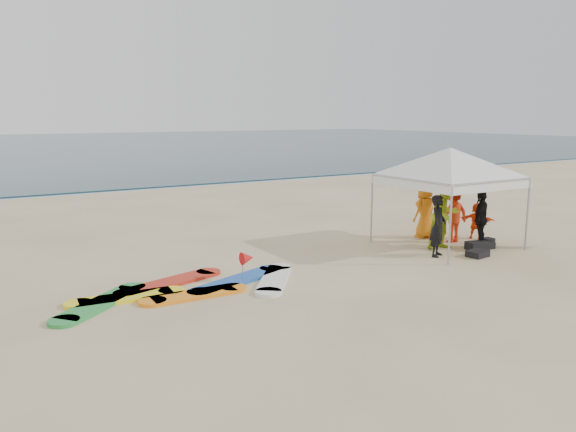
# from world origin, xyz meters

# --- Properties ---
(ground) EXTENTS (120.00, 120.00, 0.00)m
(ground) POSITION_xyz_m (0.00, 0.00, 0.00)
(ground) COLOR beige
(ground) RESTS_ON ground
(ocean) EXTENTS (160.00, 84.00, 0.08)m
(ocean) POSITION_xyz_m (0.00, 60.00, 0.04)
(ocean) COLOR #0C2633
(ocean) RESTS_ON ground
(shoreline_foam) EXTENTS (160.00, 1.20, 0.01)m
(shoreline_foam) POSITION_xyz_m (0.00, 18.20, 0.00)
(shoreline_foam) COLOR silver
(shoreline_foam) RESTS_ON ground
(person_black_a) EXTENTS (0.68, 0.61, 1.56)m
(person_black_a) POSITION_xyz_m (3.79, 1.45, 0.78)
(person_black_a) COLOR black
(person_black_a) RESTS_ON ground
(person_yellow) EXTENTS (0.95, 0.76, 1.85)m
(person_yellow) POSITION_xyz_m (4.52, 1.92, 0.93)
(person_yellow) COLOR #ABBF1B
(person_yellow) RESTS_ON ground
(person_orange_a) EXTENTS (1.05, 0.64, 1.59)m
(person_orange_a) POSITION_xyz_m (5.36, 2.40, 0.80)
(person_orange_a) COLOR red
(person_orange_a) RESTS_ON ground
(person_black_b) EXTENTS (0.97, 0.77, 1.55)m
(person_black_b) POSITION_xyz_m (5.52, 1.57, 0.77)
(person_black_b) COLOR black
(person_black_b) RESTS_ON ground
(person_orange_b) EXTENTS (0.83, 0.60, 1.59)m
(person_orange_b) POSITION_xyz_m (5.09, 3.21, 0.79)
(person_orange_b) COLOR orange
(person_orange_b) RESTS_ON ground
(person_seated) EXTENTS (0.71, 1.00, 1.04)m
(person_seated) POSITION_xyz_m (6.27, 2.33, 0.52)
(person_seated) COLOR #F64D15
(person_seated) RESTS_ON ground
(canopy_tent) EXTENTS (4.04, 4.04, 3.05)m
(canopy_tent) POSITION_xyz_m (4.81, 2.11, 2.65)
(canopy_tent) COLOR #A5A5A8
(canopy_tent) RESTS_ON ground
(marker_pennant) EXTENTS (0.28, 0.28, 0.64)m
(marker_pennant) POSITION_xyz_m (-1.26, 2.04, 0.49)
(marker_pennant) COLOR #A5A5A8
(marker_pennant) RESTS_ON ground
(gear_pile) EXTENTS (1.69, 1.08, 0.22)m
(gear_pile) POSITION_xyz_m (5.21, 1.27, 0.10)
(gear_pile) COLOR black
(gear_pile) RESTS_ON ground
(surfboard_spread) EXTENTS (5.29, 2.38, 0.07)m
(surfboard_spread) POSITION_xyz_m (-2.63, 2.07, 0.03)
(surfboard_spread) COLOR yellow
(surfboard_spread) RESTS_ON ground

